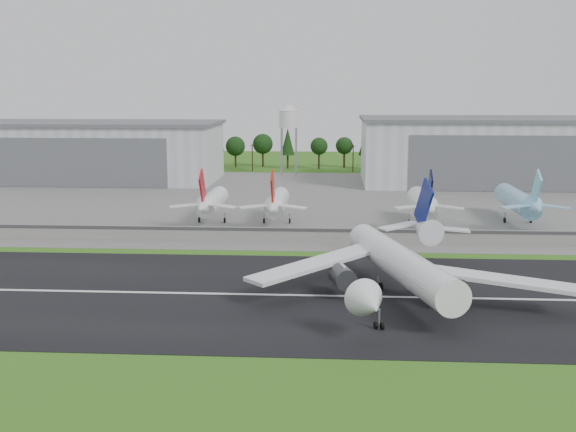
# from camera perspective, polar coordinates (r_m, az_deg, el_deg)

# --- Properties ---
(ground) EXTENTS (600.00, 600.00, 0.00)m
(ground) POSITION_cam_1_polar(r_m,az_deg,el_deg) (120.04, -3.08, -7.60)
(ground) COLOR #296217
(ground) RESTS_ON ground
(runway) EXTENTS (320.00, 60.00, 0.10)m
(runway) POSITION_cam_1_polar(r_m,az_deg,el_deg) (129.52, -2.57, -6.23)
(runway) COLOR black
(runway) RESTS_ON ground
(runway_centerline) EXTENTS (220.00, 1.00, 0.02)m
(runway_centerline) POSITION_cam_1_polar(r_m,az_deg,el_deg) (129.50, -2.57, -6.21)
(runway_centerline) COLOR white
(runway_centerline) RESTS_ON runway
(apron) EXTENTS (320.00, 150.00, 0.10)m
(apron) POSITION_cam_1_polar(r_m,az_deg,el_deg) (236.74, 0.30, 1.30)
(apron) COLOR slate
(apron) RESTS_ON ground
(blast_fence) EXTENTS (240.00, 0.61, 3.50)m
(blast_fence) POSITION_cam_1_polar(r_m,az_deg,el_deg) (172.58, -0.96, -1.46)
(blast_fence) COLOR gray
(blast_fence) RESTS_ON ground
(hangar_west) EXTENTS (97.00, 44.00, 23.20)m
(hangar_west) POSITION_cam_1_polar(r_m,az_deg,el_deg) (294.80, -14.95, 4.98)
(hangar_west) COLOR silver
(hangar_west) RESTS_ON ground
(hangar_east) EXTENTS (102.00, 47.00, 25.20)m
(hangar_east) POSITION_cam_1_polar(r_m,az_deg,el_deg) (286.11, 16.08, 4.98)
(hangar_east) COLOR silver
(hangar_east) RESTS_ON ground
(water_tower) EXTENTS (8.40, 8.40, 29.40)m
(water_tower) POSITION_cam_1_polar(r_m,az_deg,el_deg) (299.32, 0.07, 7.87)
(water_tower) COLOR #99999E
(water_tower) RESTS_ON ground
(utility_poles) EXTENTS (230.00, 3.00, 12.00)m
(utility_poles) POSITION_cam_1_polar(r_m,az_deg,el_deg) (315.92, 1.15, 3.52)
(utility_poles) COLOR black
(utility_poles) RESTS_ON ground
(treeline) EXTENTS (320.00, 16.00, 22.00)m
(treeline) POSITION_cam_1_polar(r_m,az_deg,el_deg) (330.81, 1.26, 3.82)
(treeline) COLOR black
(treeline) RESTS_ON ground
(main_airliner) EXTENTS (55.30, 58.43, 18.17)m
(main_airliner) POSITION_cam_1_polar(r_m,az_deg,el_deg) (127.65, 8.84, -4.34)
(main_airliner) COLOR white
(main_airliner) RESTS_ON runway
(parked_jet_red_a) EXTENTS (7.36, 31.29, 16.40)m
(parked_jet_red_a) POSITION_cam_1_polar(r_m,az_deg,el_deg) (195.29, -6.13, 1.08)
(parked_jet_red_a) COLOR white
(parked_jet_red_a) RESTS_ON ground
(parked_jet_red_b) EXTENTS (7.36, 31.29, 16.37)m
(parked_jet_red_b) POSITION_cam_1_polar(r_m,az_deg,el_deg) (193.08, -0.92, 1.02)
(parked_jet_red_b) COLOR white
(parked_jet_red_b) RESTS_ON ground
(parked_jet_navy) EXTENTS (7.36, 31.29, 16.65)m
(parked_jet_navy) POSITION_cam_1_polar(r_m,az_deg,el_deg) (193.95, 10.66, 0.96)
(parked_jet_navy) COLOR white
(parked_jet_navy) RESTS_ON ground
(parked_jet_skyblue) EXTENTS (7.36, 37.29, 16.70)m
(parked_jet_skyblue) POSITION_cam_1_polar(r_m,az_deg,el_deg) (203.71, 17.87, 1.08)
(parked_jet_skyblue) COLOR #8BCEF0
(parked_jet_skyblue) RESTS_ON ground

